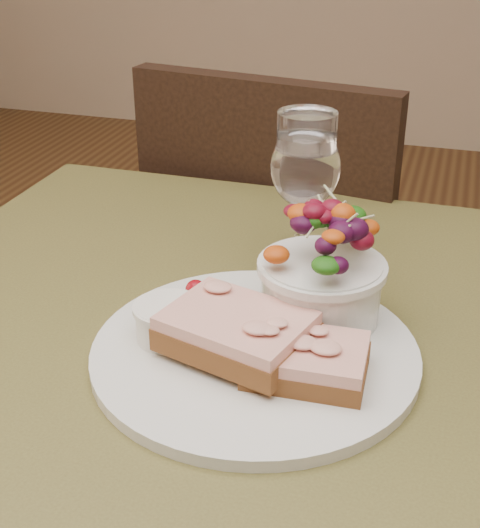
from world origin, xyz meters
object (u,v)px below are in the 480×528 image
(dinner_plate, at_px, (255,352))
(wine_glass, at_px, (305,172))
(cafe_table, at_px, (228,412))
(chair_far, at_px, (293,363))
(sandwich_front, at_px, (307,360))
(sandwich_back, at_px, (237,331))
(salad_bowl, at_px, (322,264))
(ramekin, at_px, (169,320))

(dinner_plate, xyz_separation_m, wine_glass, (0.00, 0.18, 0.12))
(cafe_table, distance_m, chair_far, 0.70)
(dinner_plate, bearing_deg, wine_glass, 88.83)
(sandwich_front, bearing_deg, dinner_plate, 151.01)
(dinner_plate, height_order, sandwich_back, sandwich_back)
(sandwich_back, bearing_deg, wine_glass, 100.82)
(chair_far, bearing_deg, salad_bowl, 113.03)
(dinner_plate, height_order, sandwich_front, sandwich_front)
(sandwich_front, bearing_deg, ramekin, 169.44)
(cafe_table, distance_m, sandwich_back, 0.15)
(dinner_plate, relative_size, wine_glass, 1.76)
(dinner_plate, relative_size, salad_bowl, 2.43)
(chair_far, distance_m, ramekin, 0.81)
(chair_far, xyz_separation_m, ramekin, (0.02, -0.65, 0.49))
(cafe_table, xyz_separation_m, sandwich_back, (0.03, -0.05, 0.14))
(wine_glass, bearing_deg, salad_bowl, -68.30)
(dinner_plate, relative_size, sandwich_back, 2.07)
(ramekin, xyz_separation_m, salad_bowl, (0.13, 0.08, 0.04))
(ramekin, bearing_deg, sandwich_back, -6.35)
(sandwich_back, height_order, salad_bowl, salad_bowl)
(cafe_table, bearing_deg, sandwich_front, -33.71)
(sandwich_front, distance_m, wine_glass, 0.24)
(dinner_plate, bearing_deg, cafe_table, 137.98)
(sandwich_front, relative_size, sandwich_back, 0.73)
(wine_glass, bearing_deg, dinner_plate, -91.17)
(chair_far, bearing_deg, sandwich_front, 111.61)
(cafe_table, xyz_separation_m, chair_far, (-0.06, 0.60, -0.36))
(sandwich_back, relative_size, salad_bowl, 1.18)
(sandwich_front, height_order, salad_bowl, salad_bowl)
(ramekin, height_order, salad_bowl, salad_bowl)
(wine_glass, bearing_deg, chair_far, 102.70)
(chair_far, distance_m, salad_bowl, 0.79)
(cafe_table, xyz_separation_m, wine_glass, (0.04, 0.15, 0.22))
(sandwich_back, bearing_deg, cafe_table, 132.93)
(sandwich_front, relative_size, salad_bowl, 0.85)
(cafe_table, bearing_deg, dinner_plate, -42.02)
(sandwich_back, relative_size, wine_glass, 0.85)
(salad_bowl, bearing_deg, sandwich_front, -85.17)
(cafe_table, relative_size, ramekin, 12.84)
(dinner_plate, height_order, ramekin, ramekin)
(cafe_table, bearing_deg, chair_far, 95.70)
(sandwich_front, bearing_deg, wine_glass, 101.44)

